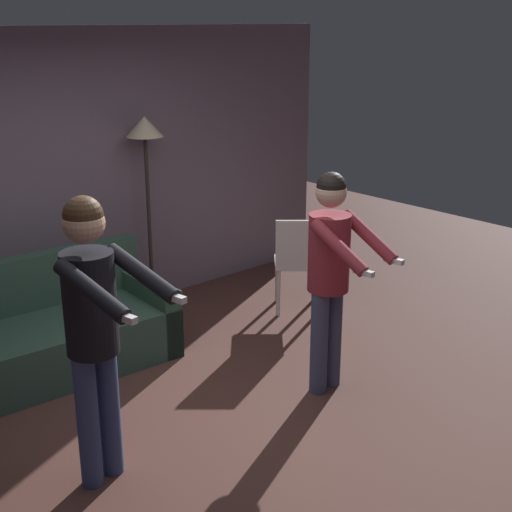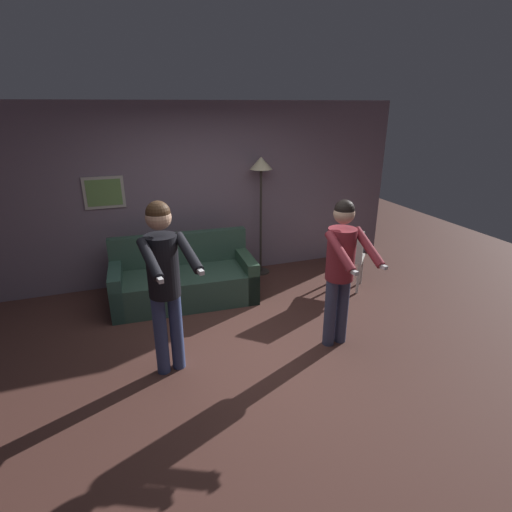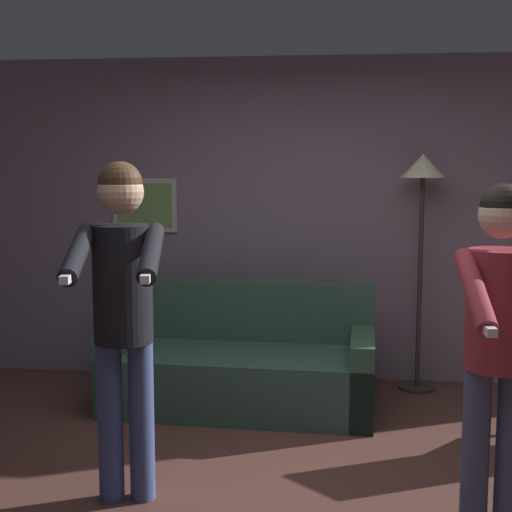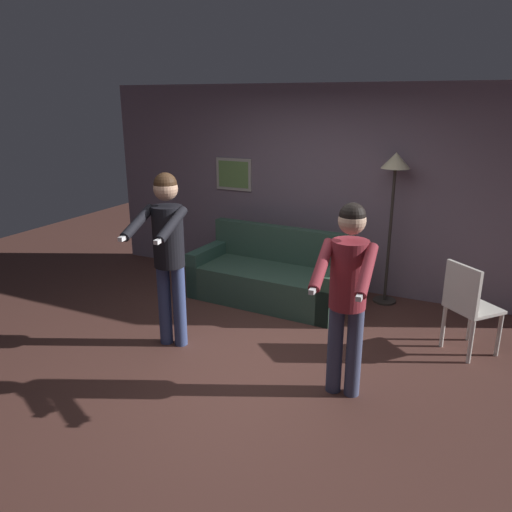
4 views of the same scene
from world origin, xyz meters
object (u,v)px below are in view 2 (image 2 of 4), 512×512
object	(u,v)px
torchiere_lamp	(261,178)
person_standing_right	(341,262)
dining_chair_distant	(348,255)
couch	(184,281)
person_standing_left	(164,273)

from	to	relation	value
torchiere_lamp	person_standing_right	xyz separation A→B (m)	(0.08, -2.20, -0.53)
torchiere_lamp	dining_chair_distant	xyz separation A→B (m)	(0.96, -0.99, -1.00)
torchiere_lamp	person_standing_right	world-z (taller)	torchiere_lamp
person_standing_right	dining_chair_distant	distance (m)	1.56
torchiere_lamp	dining_chair_distant	bearing A→B (deg)	-45.94
couch	dining_chair_distant	size ratio (longest dim) A/B	2.09
couch	person_standing_right	distance (m)	2.30
couch	dining_chair_distant	world-z (taller)	dining_chair_distant
person_standing_right	dining_chair_distant	size ratio (longest dim) A/B	1.78
couch	person_standing_left	xyz separation A→B (m)	(-0.41, -1.54, 0.80)
person_standing_left	torchiere_lamp	bearing A→B (deg)	50.11
person_standing_left	person_standing_right	world-z (taller)	person_standing_left
person_standing_left	dining_chair_distant	size ratio (longest dim) A/B	1.89
couch	person_standing_right	xyz separation A→B (m)	(1.41, -1.67, 0.72)
torchiere_lamp	dining_chair_distant	world-z (taller)	torchiere_lamp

